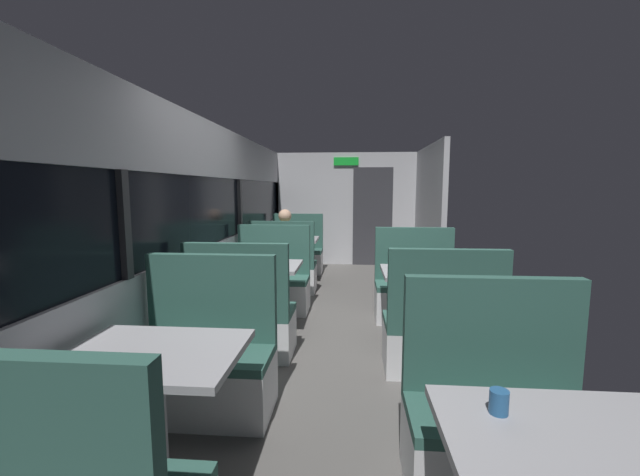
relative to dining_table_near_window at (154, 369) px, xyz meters
The scene contains 19 objects.
ground_plane 2.36m from the dining_table_near_window, 66.82° to the left, with size 3.30×9.20×0.02m, color #514F4C.
carriage_window_panel_left 2.21m from the dining_table_near_window, 104.90° to the left, with size 0.09×8.48×2.30m.
carriage_end_bulkhead 6.38m from the dining_table_near_window, 81.37° to the left, with size 2.90×0.11×2.30m.
carriage_aisle_panel_right 5.63m from the dining_table_near_window, 65.26° to the left, with size 0.08×2.40×2.30m, color #B2B2B7.
dining_table_near_window is the anchor object (origin of this frame).
bench_near_window_facing_entry 0.77m from the dining_table_near_window, 90.00° to the left, with size 0.95×0.50×1.10m.
dining_table_mid_window 2.33m from the dining_table_near_window, 90.00° to the left, with size 0.90×0.70×0.74m.
bench_mid_window_facing_end 1.66m from the dining_table_near_window, 90.00° to the left, with size 0.95×0.50×1.10m.
bench_mid_window_facing_entry 3.05m from the dining_table_near_window, 90.00° to the left, with size 0.95×0.50×1.10m.
dining_table_far_window 4.67m from the dining_table_near_window, 90.00° to the left, with size 0.90×0.70×0.74m.
bench_far_window_facing_end 3.98m from the dining_table_near_window, 90.00° to the left, with size 0.95×0.50×1.10m.
bench_far_window_facing_entry 5.37m from the dining_table_near_window, 90.00° to the left, with size 0.95×0.50×1.10m.
dining_table_front_aisle 1.89m from the dining_table_near_window, 18.53° to the right, with size 0.90×0.70×0.74m.
bench_front_aisle_facing_entry 1.82m from the dining_table_near_window, ahead, with size 0.95×0.50×1.10m.
dining_table_rear_aisle 2.78m from the dining_table_near_window, 49.99° to the left, with size 0.90×0.70×0.74m.
bench_rear_aisle_facing_end 2.31m from the dining_table_near_window, 38.68° to the left, with size 0.95×0.50×1.10m.
bench_rear_aisle_facing_entry 3.36m from the dining_table_near_window, 57.70° to the left, with size 0.95×0.50×1.10m.
seated_passenger 4.04m from the dining_table_near_window, 90.00° to the left, with size 0.47×0.55×1.26m.
coffee_cup_primary 1.64m from the dining_table_near_window, 15.95° to the right, with size 0.07×0.07×0.09m.
Camera 1 is at (0.12, -3.97, 1.57)m, focal length 22.12 mm.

